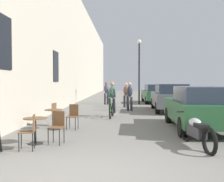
# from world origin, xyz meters

# --- Properties ---
(ground_plane) EXTENTS (88.00, 88.00, 0.00)m
(ground_plane) POSITION_xyz_m (0.00, 0.00, 0.00)
(ground_plane) COLOR slate
(building_facade_left) EXTENTS (0.54, 68.00, 9.16)m
(building_facade_left) POSITION_xyz_m (-3.45, 14.00, 4.58)
(building_facade_left) COLOR #B7AD99
(building_facade_left) RESTS_ON ground_plane
(cafe_table_near) EXTENTS (0.64, 0.64, 0.72)m
(cafe_table_near) POSITION_xyz_m (-1.86, 2.42, 0.52)
(cafe_table_near) COLOR black
(cafe_table_near) RESTS_ON ground_plane
(cafe_chair_near_toward_street) EXTENTS (0.44, 0.44, 0.89)m
(cafe_chair_near_toward_street) POSITION_xyz_m (-1.27, 2.50, 0.52)
(cafe_chair_near_toward_street) COLOR black
(cafe_chair_near_toward_street) RESTS_ON ground_plane
(cafe_chair_near_toward_wall) EXTENTS (0.45, 0.45, 0.89)m
(cafe_chair_near_toward_wall) POSITION_xyz_m (-1.78, 1.78, 0.52)
(cafe_chair_near_toward_wall) COLOR black
(cafe_chair_near_toward_wall) RESTS_ON ground_plane
(cafe_table_mid) EXTENTS (0.64, 0.64, 0.72)m
(cafe_table_mid) POSITION_xyz_m (-1.92, 4.61, 0.52)
(cafe_table_mid) COLOR black
(cafe_table_mid) RESTS_ON ground_plane
(cafe_chair_mid_toward_street) EXTENTS (0.46, 0.46, 0.89)m
(cafe_chair_mid_toward_street) POSITION_xyz_m (-2.00, 5.32, 0.52)
(cafe_chair_mid_toward_street) COLOR black
(cafe_chair_mid_toward_street) RESTS_ON ground_plane
(cafe_chair_mid_toward_wall) EXTENTS (0.43, 0.43, 0.89)m
(cafe_chair_mid_toward_wall) POSITION_xyz_m (-1.24, 4.69, 0.52)
(cafe_chair_mid_toward_wall) COLOR black
(cafe_chair_mid_toward_wall) RESTS_ON ground_plane
(cyclist_on_bicycle) EXTENTS (0.52, 1.76, 1.74)m
(cyclist_on_bicycle) POSITION_xyz_m (0.04, 7.99, 0.81)
(cyclist_on_bicycle) COLOR black
(cyclist_on_bicycle) RESTS_ON ground_plane
(pedestrian_near) EXTENTS (0.35, 0.25, 1.68)m
(pedestrian_near) POSITION_xyz_m (0.98, 10.75, 0.95)
(pedestrian_near) COLOR #26262D
(pedestrian_near) RESTS_ON ground_plane
(pedestrian_mid) EXTENTS (0.37, 0.29, 1.65)m
(pedestrian_mid) POSITION_xyz_m (0.79, 12.74, 0.93)
(pedestrian_mid) COLOR #26262D
(pedestrian_mid) RESTS_ON ground_plane
(pedestrian_far) EXTENTS (0.35, 0.26, 1.71)m
(pedestrian_far) POSITION_xyz_m (-0.65, 15.01, 0.96)
(pedestrian_far) COLOR #26262D
(pedestrian_far) RESTS_ON ground_plane
(street_lamp) EXTENTS (0.32, 0.32, 4.90)m
(street_lamp) POSITION_xyz_m (1.83, 15.37, 3.11)
(street_lamp) COLOR black
(street_lamp) RESTS_ON ground_plane
(parked_car_nearest) EXTENTS (1.94, 4.40, 1.55)m
(parked_car_nearest) POSITION_xyz_m (3.24, 4.76, 0.80)
(parked_car_nearest) COLOR #23512D
(parked_car_nearest) RESTS_ON ground_plane
(parked_car_second) EXTENTS (2.02, 4.52, 1.59)m
(parked_car_second) POSITION_xyz_m (3.29, 10.59, 0.82)
(parked_car_second) COLOR #595960
(parked_car_second) RESTS_ON ground_plane
(parked_car_third) EXTENTS (1.85, 4.26, 1.50)m
(parked_car_third) POSITION_xyz_m (3.16, 16.56, 0.78)
(parked_car_third) COLOR #23512D
(parked_car_third) RESTS_ON ground_plane
(parked_motorcycle) EXTENTS (0.62, 2.14, 0.92)m
(parked_motorcycle) POSITION_xyz_m (2.49, 2.26, 0.40)
(parked_motorcycle) COLOR black
(parked_motorcycle) RESTS_ON ground_plane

